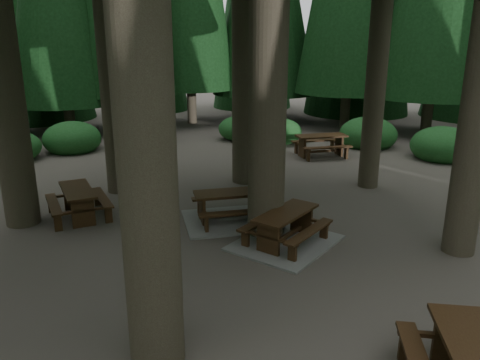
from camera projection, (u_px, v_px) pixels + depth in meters
name	position (u px, v px, depth m)	size (l,w,h in m)	color
ground	(239.00, 243.00, 10.43)	(80.00, 80.00, 0.00)	#4E473F
picnic_table_a	(286.00, 233.00, 10.31)	(2.83, 2.66, 0.76)	gray
picnic_table_b	(78.00, 198.00, 11.80)	(1.43, 1.77, 0.76)	#381F10
picnic_table_c	(231.00, 211.00, 11.61)	(2.67, 2.38, 0.77)	gray
picnic_table_d	(321.00, 142.00, 18.13)	(2.23, 1.96, 0.84)	#381F10
shrub_ring	(251.00, 211.00, 11.26)	(23.86, 24.64, 1.49)	#1F581E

